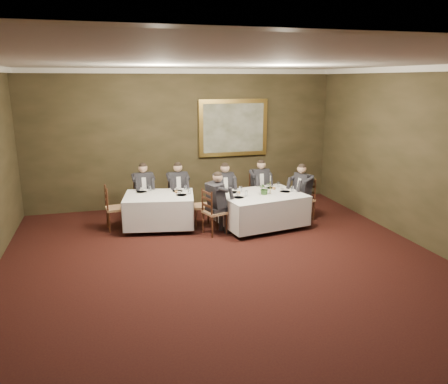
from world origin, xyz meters
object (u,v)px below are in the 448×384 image
diner_main_backleft (224,197)px  chair_sec_backright (178,205)px  chair_main_endleft (214,221)px  centerpiece (265,188)px  candlestick (270,187)px  chair_sec_backleft (144,206)px  table_second (159,209)px  diner_main_endleft (215,211)px  chair_main_backleft (224,206)px  chair_main_endright (303,208)px  diner_main_backright (259,193)px  painting (233,128)px  chair_sec_endleft (116,217)px  table_main (261,207)px  diner_main_endright (303,199)px  diner_sec_backright (178,196)px  chair_sec_endright (203,214)px  diner_sec_backleft (144,197)px  chair_main_backright (259,202)px

diner_main_backleft → chair_sec_backright: 1.13m
chair_main_endleft → centerpiece: (1.19, 0.13, 0.63)m
chair_sec_backright → candlestick: bearing=146.7°
chair_sec_backleft → centerpiece: bearing=146.6°
table_second → diner_main_endleft: (1.09, -0.70, 0.06)m
chair_main_backleft → centerpiece: centerpiece is taller
chair_main_endright → candlestick: size_ratio=2.39×
diner_main_backright → painting: 1.95m
chair_main_endleft → diner_main_endleft: bearing=90.0°
chair_sec_backleft → painting: bearing=-165.2°
diner_main_backleft → diner_main_endleft: bearing=61.4°
diner_main_backright → chair_sec_endleft: size_ratio=1.35×
table_main → chair_sec_backleft: size_ratio=2.03×
candlestick → chair_main_endright: bearing=12.6°
diner_main_endright → chair_sec_backleft: diner_main_endright is taller
diner_main_endright → diner_sec_backright: size_ratio=1.00×
table_main → table_second: (-2.22, 0.51, -0.00)m
chair_main_backleft → chair_main_endright: 1.88m
table_main → diner_sec_backright: size_ratio=1.51×
table_main → chair_main_backleft: bearing=127.4°
chair_sec_backleft → chair_main_endright: bearing=158.1°
diner_main_endright → candlestick: (-0.91, -0.20, 0.41)m
diner_main_backleft → chair_sec_endright: diner_main_backleft is taller
chair_sec_endleft → diner_main_endright: bearing=79.0°
diner_main_backleft → diner_sec_backright: bearing=-22.7°
diner_sec_backleft → centerpiece: 2.93m
diner_sec_backright → centerpiece: bearing=143.4°
diner_main_backleft → diner_main_endright: size_ratio=1.00×
chair_sec_backleft → candlestick: 3.08m
chair_main_endleft → diner_main_endleft: 0.23m
diner_sec_backright → candlestick: diner_sec_backright is taller
chair_sec_backright → table_main: bearing=143.7°
table_second → chair_sec_endright: 0.98m
chair_main_backleft → diner_sec_backleft: (-1.84, 0.50, 0.23)m
diner_main_backright → diner_main_endright: same height
chair_main_backleft → centerpiece: size_ratio=3.38×
table_second → diner_sec_backright: bearing=52.1°
chair_main_backright → diner_main_endright: size_ratio=0.74×
table_main → table_second: 2.27m
diner_main_backright → chair_sec_backright: diner_main_backright is taller
chair_main_endright → chair_sec_endleft: bearing=65.7°
diner_main_backright → diner_sec_backright: same height
chair_main_backleft → painting: 2.29m
table_second → chair_sec_endleft: size_ratio=1.71×
diner_main_endleft → painting: painting is taller
diner_main_backleft → chair_sec_endright: 0.83m
chair_main_backright → chair_sec_endleft: same height
chair_main_endright → painting: (-1.13, 2.01, 1.72)m
chair_main_backright → candlestick: (-0.11, -1.01, 0.63)m
chair_main_backleft → diner_main_backleft: diner_main_backleft is taller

